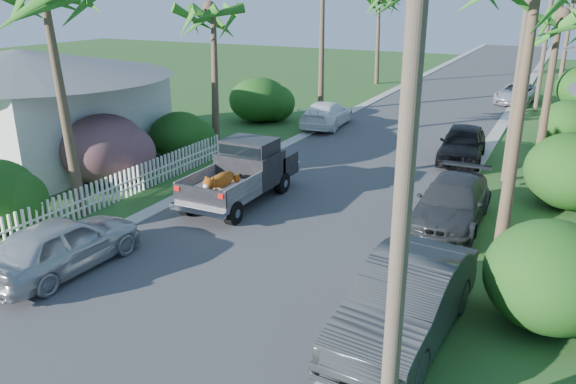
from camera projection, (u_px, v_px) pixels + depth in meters
The scene contains 25 objects.
ground at pixel (176, 305), 12.89m from camera, with size 120.00×120.00×0.00m, color #2B541F.
road at pixel (431, 111), 33.92m from camera, with size 8.00×100.00×0.02m, color #38383A.
curb_left at pixel (364, 105), 35.74m from camera, with size 0.60×100.00×0.06m, color #A5A39E.
curb_right at pixel (506, 118), 32.09m from camera, with size 0.60×100.00×0.06m, color #A5A39E.
pickup_truck at pixel (246, 171), 19.26m from camera, with size 1.98×5.12×2.06m.
parked_car_rn at pixel (405, 302), 11.42m from camera, with size 1.75×5.03×1.66m, color #2A2D2F.
parked_car_rm at pixel (451, 203), 17.14m from camera, with size 1.95×4.79×1.39m, color #2E3133.
parked_car_rf at pixel (462, 144), 23.73m from camera, with size 1.76×4.38×1.49m, color black.
parked_car_rd at pixel (517, 94), 36.29m from camera, with size 2.09×4.54×1.26m, color silver.
parked_car_ln at pixel (63, 245), 14.27m from camera, with size 1.71×4.26×1.45m, color #B2B5B9.
parked_car_lf at pixel (327, 114), 29.83m from camera, with size 1.88×4.63×1.34m, color white.
palm_l_b at pixel (212, 8), 23.81m from camera, with size 4.40×4.40×7.40m.
palm_r_b at pixel (560, 16), 20.72m from camera, with size 4.40×4.40×7.20m.
shrub_l_b at pixel (104, 149), 20.81m from camera, with size 3.00×3.30×2.60m, color #A51766.
shrub_l_c at pixel (179, 135), 24.11m from camera, with size 2.40×2.64×2.00m, color #194413.
shrub_l_d at pixel (259, 100), 31.02m from camera, with size 3.20×3.52×2.40m, color #194413.
shrub_r_a at pixel (552, 276), 11.80m from camera, with size 2.80×3.08×2.30m, color #194413.
shrub_r_b at pixel (572, 171), 18.42m from camera, with size 3.00×3.30×2.50m, color #194413.
shrub_r_c at pixel (569, 123), 26.18m from camera, with size 2.60×2.86×2.10m, color #194413.
picket_fence at pixel (134, 180), 19.89m from camera, with size 0.10×11.00×1.00m, color white.
house_left at pixel (26, 110), 23.58m from camera, with size 9.00×8.00×4.60m.
utility_pole_a at pixel (405, 170), 7.29m from camera, with size 1.60×0.26×9.00m.
utility_pole_b at pixel (521, 58), 19.91m from camera, with size 1.60×0.26×9.00m.
utility_pole_c at pixel (547, 33), 32.53m from camera, with size 1.60×0.26×9.00m.
utility_pole_d at pixel (558, 22), 45.16m from camera, with size 1.60×0.26×9.00m.
Camera 1 is at (7.37, -8.91, 6.76)m, focal length 35.00 mm.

